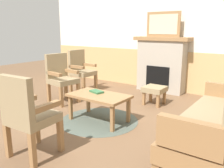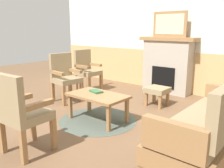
{
  "view_description": "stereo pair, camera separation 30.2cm",
  "coord_description": "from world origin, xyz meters",
  "px_view_note": "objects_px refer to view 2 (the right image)",
  "views": [
    {
      "loc": [
        2.26,
        -2.82,
        1.46
      ],
      "look_at": [
        0.0,
        0.35,
        0.55
      ],
      "focal_mm": 37.99,
      "sensor_mm": 36.0,
      "label": 1
    },
    {
      "loc": [
        2.5,
        -2.64,
        1.46
      ],
      "look_at": [
        0.0,
        0.35,
        0.55
      ],
      "focal_mm": 37.99,
      "sensor_mm": 36.0,
      "label": 2
    }
  ],
  "objects_px": {
    "armchair_by_window_left": "(86,69)",
    "armchair_front_left": "(21,110)",
    "framed_picture": "(170,24)",
    "footstool": "(157,91)",
    "armchair_near_fireplace": "(65,75)",
    "coffee_table": "(98,98)",
    "fireplace": "(167,65)",
    "couch": "(210,125)",
    "book_on_table": "(96,91)"
  },
  "relations": [
    {
      "from": "framed_picture",
      "to": "footstool",
      "type": "distance_m",
      "value": 1.67
    },
    {
      "from": "fireplace",
      "to": "coffee_table",
      "type": "bearing_deg",
      "value": -90.29
    },
    {
      "from": "book_on_table",
      "to": "armchair_front_left",
      "type": "height_order",
      "value": "armchair_front_left"
    },
    {
      "from": "fireplace",
      "to": "framed_picture",
      "type": "height_order",
      "value": "framed_picture"
    },
    {
      "from": "footstool",
      "to": "armchair_near_fireplace",
      "type": "bearing_deg",
      "value": -149.6
    },
    {
      "from": "couch",
      "to": "armchair_near_fireplace",
      "type": "relative_size",
      "value": 1.84
    },
    {
      "from": "couch",
      "to": "book_on_table",
      "type": "height_order",
      "value": "couch"
    },
    {
      "from": "coffee_table",
      "to": "armchair_by_window_left",
      "type": "distance_m",
      "value": 1.97
    },
    {
      "from": "couch",
      "to": "framed_picture",
      "type": "bearing_deg",
      "value": 126.75
    },
    {
      "from": "couch",
      "to": "armchair_near_fireplace",
      "type": "distance_m",
      "value": 3.05
    },
    {
      "from": "framed_picture",
      "to": "coffee_table",
      "type": "height_order",
      "value": "framed_picture"
    },
    {
      "from": "coffee_table",
      "to": "armchair_by_window_left",
      "type": "relative_size",
      "value": 0.98
    },
    {
      "from": "footstool",
      "to": "armchair_front_left",
      "type": "bearing_deg",
      "value": -96.66
    },
    {
      "from": "couch",
      "to": "armchair_near_fireplace",
      "type": "height_order",
      "value": "same"
    },
    {
      "from": "fireplace",
      "to": "armchair_by_window_left",
      "type": "bearing_deg",
      "value": -144.24
    },
    {
      "from": "armchair_near_fireplace",
      "to": "framed_picture",
      "type": "bearing_deg",
      "value": 57.17
    },
    {
      "from": "armchair_near_fireplace",
      "to": "armchair_by_window_left",
      "type": "relative_size",
      "value": 1.0
    },
    {
      "from": "fireplace",
      "to": "armchair_near_fireplace",
      "type": "height_order",
      "value": "fireplace"
    },
    {
      "from": "footstool",
      "to": "framed_picture",
      "type": "bearing_deg",
      "value": 107.98
    },
    {
      "from": "book_on_table",
      "to": "footstool",
      "type": "bearing_deg",
      "value": 69.45
    },
    {
      "from": "framed_picture",
      "to": "armchair_near_fireplace",
      "type": "distance_m",
      "value": 2.57
    },
    {
      "from": "framed_picture",
      "to": "book_on_table",
      "type": "height_order",
      "value": "framed_picture"
    },
    {
      "from": "fireplace",
      "to": "footstool",
      "type": "relative_size",
      "value": 3.25
    },
    {
      "from": "book_on_table",
      "to": "armchair_front_left",
      "type": "distance_m",
      "value": 1.42
    },
    {
      "from": "armchair_by_window_left",
      "to": "armchair_near_fireplace",
      "type": "bearing_deg",
      "value": -73.04
    },
    {
      "from": "armchair_front_left",
      "to": "fireplace",
      "type": "bearing_deg",
      "value": 90.41
    },
    {
      "from": "book_on_table",
      "to": "armchair_near_fireplace",
      "type": "distance_m",
      "value": 1.19
    },
    {
      "from": "coffee_table",
      "to": "armchair_near_fireplace",
      "type": "bearing_deg",
      "value": 163.92
    },
    {
      "from": "fireplace",
      "to": "armchair_by_window_left",
      "type": "relative_size",
      "value": 1.33
    },
    {
      "from": "framed_picture",
      "to": "armchair_by_window_left",
      "type": "bearing_deg",
      "value": -144.24
    },
    {
      "from": "armchair_front_left",
      "to": "armchair_near_fireplace",
      "type": "bearing_deg",
      "value": 127.5
    },
    {
      "from": "fireplace",
      "to": "framed_picture",
      "type": "relative_size",
      "value": 1.62
    },
    {
      "from": "fireplace",
      "to": "couch",
      "type": "height_order",
      "value": "fireplace"
    },
    {
      "from": "armchair_near_fireplace",
      "to": "armchair_front_left",
      "type": "height_order",
      "value": "same"
    },
    {
      "from": "couch",
      "to": "armchair_front_left",
      "type": "height_order",
      "value": "same"
    },
    {
      "from": "book_on_table",
      "to": "armchair_front_left",
      "type": "bearing_deg",
      "value": -83.88
    },
    {
      "from": "coffee_table",
      "to": "armchair_front_left",
      "type": "bearing_deg",
      "value": -88.36
    },
    {
      "from": "armchair_by_window_left",
      "to": "footstool",
      "type": "bearing_deg",
      "value": 2.36
    },
    {
      "from": "framed_picture",
      "to": "fireplace",
      "type": "bearing_deg",
      "value": -90.0
    },
    {
      "from": "armchair_near_fireplace",
      "to": "armchair_by_window_left",
      "type": "xyz_separation_m",
      "value": [
        -0.26,
        0.87,
        0.0
      ]
    },
    {
      "from": "armchair_by_window_left",
      "to": "coffee_table",
      "type": "bearing_deg",
      "value": -38.87
    },
    {
      "from": "coffee_table",
      "to": "armchair_by_window_left",
      "type": "xyz_separation_m",
      "value": [
        -1.53,
        1.23,
        0.15
      ]
    },
    {
      "from": "fireplace",
      "to": "footstool",
      "type": "bearing_deg",
      "value": -72.01
    },
    {
      "from": "coffee_table",
      "to": "armchair_front_left",
      "type": "distance_m",
      "value": 1.34
    },
    {
      "from": "book_on_table",
      "to": "armchair_near_fireplace",
      "type": "xyz_separation_m",
      "value": [
        -1.15,
        0.28,
        0.08
      ]
    },
    {
      "from": "framed_picture",
      "to": "footstool",
      "type": "xyz_separation_m",
      "value": [
        0.34,
        -1.03,
        -1.28
      ]
    },
    {
      "from": "framed_picture",
      "to": "armchair_front_left",
      "type": "relative_size",
      "value": 0.82
    },
    {
      "from": "couch",
      "to": "armchair_by_window_left",
      "type": "relative_size",
      "value": 1.84
    },
    {
      "from": "footstool",
      "to": "armchair_by_window_left",
      "type": "bearing_deg",
      "value": -177.64
    },
    {
      "from": "armchair_by_window_left",
      "to": "armchair_front_left",
      "type": "height_order",
      "value": "same"
    }
  ]
}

